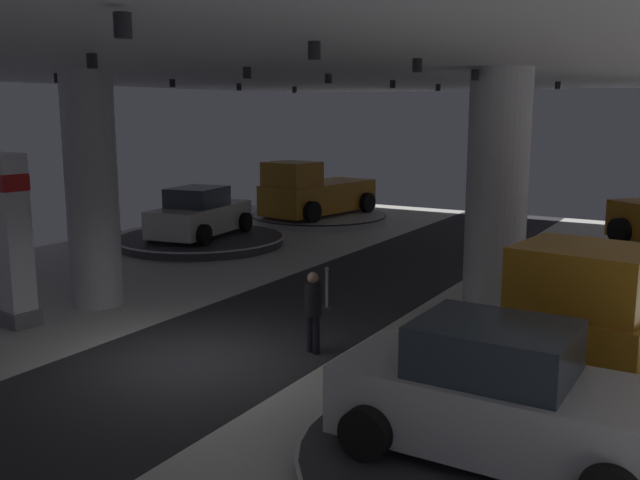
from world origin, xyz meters
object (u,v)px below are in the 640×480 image
pickup_truck_deep_left (314,193)px  brand_sign_pylon (7,237)px  pickup_truck_mid_right (608,314)px  display_platform_near_right (501,464)px  column_left (92,191)px  display_car_far_left (200,214)px  visitor_walking_near (313,307)px  column_right (497,195)px  display_platform_far_left (201,240)px  display_platform_deep_left (319,217)px  display_platform_mid_right (609,369)px  display_car_near_right (502,397)px

pickup_truck_deep_left → brand_sign_pylon: bearing=-83.9°
pickup_truck_mid_right → display_platform_near_right: pickup_truck_mid_right is taller
column_left → display_car_far_left: 7.90m
pickup_truck_deep_left → visitor_walking_near: 16.24m
column_right → display_platform_far_left: column_right is taller
display_platform_deep_left → display_platform_far_left: bearing=-97.0°
display_platform_near_right → column_left: bearing=163.5°
pickup_truck_mid_right → display_platform_near_right: size_ratio=1.05×
brand_sign_pylon → display_platform_deep_left: brand_sign_pylon is taller
column_right → display_platform_far_left: (-11.28, 3.35, -2.57)m
display_platform_near_right → visitor_walking_near: bearing=147.9°
column_right → visitor_walking_near: (-2.20, -4.22, -1.84)m
pickup_truck_deep_left → visitor_walking_near: bearing=-59.2°
display_platform_deep_left → display_platform_near_right: bearing=-53.3°
pickup_truck_mid_right → display_platform_near_right: 4.18m
display_platform_mid_right → column_right: bearing=137.0°
pickup_truck_mid_right → display_car_far_left: pickup_truck_mid_right is taller
display_platform_mid_right → display_platform_near_right: bearing=-98.6°
pickup_truck_mid_right → display_platform_near_right: bearing=-98.7°
display_car_near_right → brand_sign_pylon: bearing=174.2°
display_platform_deep_left → display_car_far_left: bearing=-96.9°
display_platform_mid_right → display_platform_deep_left: 18.47m
pickup_truck_mid_right → display_platform_deep_left: size_ratio=0.97×
brand_sign_pylon → display_platform_mid_right: brand_sign_pylon is taller
column_right → visitor_walking_near: 5.11m
pickup_truck_mid_right → display_platform_far_left: size_ratio=0.96×
display_platform_near_right → visitor_walking_near: visitor_walking_near is taller
display_car_far_left → display_platform_deep_left: (0.81, 6.72, -0.92)m
brand_sign_pylon → column_right: bearing=33.7°
brand_sign_pylon → pickup_truck_deep_left: 15.72m
display_car_near_right → display_platform_near_right: bearing=-0.9°
column_right → visitor_walking_near: column_right is taller
column_right → pickup_truck_deep_left: column_right is taller
column_left → visitor_walking_near: bearing=-3.3°
display_platform_far_left → display_platform_near_right: display_platform_far_left is taller
pickup_truck_mid_right → brand_sign_pylon: bearing=-166.3°
pickup_truck_mid_right → display_car_far_left: (-14.14, 6.35, -0.14)m
column_right → display_platform_mid_right: (2.91, -2.71, -2.59)m
column_left → display_car_far_left: size_ratio=1.24×
display_platform_mid_right → display_platform_near_right: size_ratio=1.08×
column_right → display_car_near_right: 7.56m
visitor_walking_near → pickup_truck_deep_left: bearing=120.8°
display_platform_deep_left → display_car_near_right: size_ratio=1.33×
column_right → display_platform_near_right: bearing=-72.2°
column_left → pickup_truck_mid_right: bearing=4.2°
column_left → brand_sign_pylon: 2.23m
display_platform_far_left → display_platform_deep_left: size_ratio=1.02×
brand_sign_pylon → display_platform_near_right: (11.11, -1.13, -1.77)m
brand_sign_pylon → pickup_truck_mid_right: (11.72, 2.87, -0.71)m
display_car_near_right → column_right: bearing=107.6°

